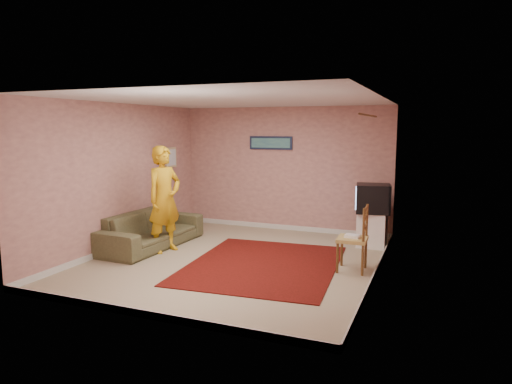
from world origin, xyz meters
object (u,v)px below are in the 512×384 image
at_px(person, 164,199).
at_px(crt_tv, 373,198).
at_px(chair_a, 374,214).
at_px(sofa, 152,229).
at_px(chair_b, 353,231).
at_px(tv_cabinet, 372,230).

bearing_deg(person, crt_tv, -45.79).
xyz_separation_m(crt_tv, chair_a, (-0.02, 0.46, -0.37)).
height_order(crt_tv, person, person).
relative_size(crt_tv, sofa, 0.31).
distance_m(crt_tv, sofa, 4.07).
bearing_deg(chair_b, person, -90.03).
xyz_separation_m(sofa, person, (0.40, -0.17, 0.61)).
height_order(tv_cabinet, sofa, sofa).
bearing_deg(chair_a, crt_tv, -102.77).
bearing_deg(tv_cabinet, sofa, -158.26).
distance_m(chair_a, chair_b, 2.03).
xyz_separation_m(chair_a, chair_b, (-0.06, -2.02, 0.09)).
bearing_deg(tv_cabinet, crt_tv, -170.42).
distance_m(crt_tv, chair_a, 0.59).
bearing_deg(chair_b, sofa, -92.93).
bearing_deg(chair_a, sofa, -167.41).
relative_size(tv_cabinet, crt_tv, 0.93).
relative_size(chair_b, person, 0.30).
xyz_separation_m(crt_tv, person, (-3.34, -1.67, 0.03)).
relative_size(chair_b, sofa, 0.25).
relative_size(tv_cabinet, chair_a, 1.36).
bearing_deg(chair_a, chair_b, -106.85).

